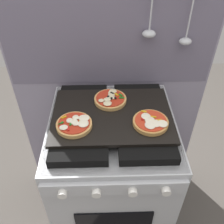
# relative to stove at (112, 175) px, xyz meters

# --- Properties ---
(ground_plane) EXTENTS (4.00, 4.00, 0.00)m
(ground_plane) POSITION_rel_stove_xyz_m (0.00, 0.00, -0.45)
(ground_plane) COLOR #4C4742
(kitchen_backsplash) EXTENTS (1.10, 0.09, 1.55)m
(kitchen_backsplash) POSITION_rel_stove_xyz_m (0.00, 0.34, 0.34)
(kitchen_backsplash) COLOR gray
(kitchen_backsplash) RESTS_ON ground_plane
(stove) EXTENTS (0.60, 0.64, 0.90)m
(stove) POSITION_rel_stove_xyz_m (0.00, 0.00, 0.00)
(stove) COLOR #B7BABF
(stove) RESTS_ON ground_plane
(baking_tray) EXTENTS (0.54, 0.38, 0.02)m
(baking_tray) POSITION_rel_stove_xyz_m (0.00, 0.00, 0.46)
(baking_tray) COLOR black
(baking_tray) RESTS_ON stove
(pizza_left) EXTENTS (0.15, 0.15, 0.03)m
(pizza_left) POSITION_rel_stove_xyz_m (-0.16, -0.08, 0.48)
(pizza_left) COLOR tan
(pizza_left) RESTS_ON baking_tray
(pizza_right) EXTENTS (0.15, 0.15, 0.03)m
(pizza_right) POSITION_rel_stove_xyz_m (0.17, -0.07, 0.48)
(pizza_right) COLOR tan
(pizza_right) RESTS_ON baking_tray
(pizza_center) EXTENTS (0.15, 0.15, 0.03)m
(pizza_center) POSITION_rel_stove_xyz_m (-0.01, 0.09, 0.48)
(pizza_center) COLOR tan
(pizza_center) RESTS_ON baking_tray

